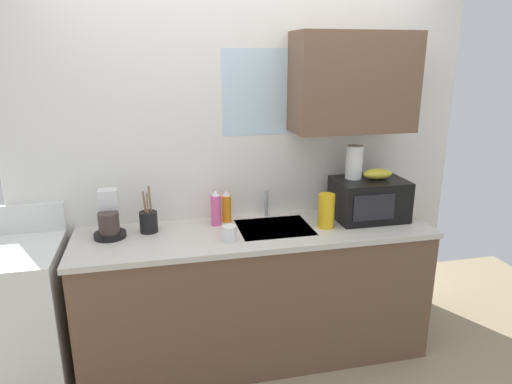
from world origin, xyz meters
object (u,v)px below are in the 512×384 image
object	(u,v)px
dish_soap_bottle_orange	(226,207)
microwave	(369,199)
mug_white	(229,234)
banana_bunch	(378,174)
coffee_maker	(109,219)
stove_range	(14,320)
utensil_crock	(149,221)
paper_towel_roll	(354,162)
dish_soap_bottle_pink	(216,209)
cereal_canister	(326,211)

from	to	relation	value
dish_soap_bottle_orange	microwave	bearing A→B (deg)	-9.02
mug_white	banana_bunch	bearing A→B (deg)	10.45
banana_bunch	coffee_maker	distance (m)	1.73
stove_range	utensil_crock	world-z (taller)	utensil_crock
paper_towel_roll	dish_soap_bottle_pink	world-z (taller)	paper_towel_roll
paper_towel_roll	cereal_canister	distance (m)	0.39
microwave	utensil_crock	world-z (taller)	utensil_crock
dish_soap_bottle_pink	utensil_crock	world-z (taller)	utensil_crock
banana_bunch	microwave	bearing A→B (deg)	-178.23
dish_soap_bottle_pink	coffee_maker	bearing A→B (deg)	-176.37
stove_range	banana_bunch	world-z (taller)	banana_bunch
stove_range	coffee_maker	bearing A→B (deg)	10.24
coffee_maker	dish_soap_bottle_pink	size ratio (longest dim) A/B	1.20
paper_towel_roll	mug_white	size ratio (longest dim) A/B	2.32
banana_bunch	utensil_crock	xyz separation A→B (m)	(-1.49, 0.07, -0.23)
coffee_maker	dish_soap_bottle_pink	xyz separation A→B (m)	(0.66, 0.04, 0.00)
utensil_crock	dish_soap_bottle_pink	bearing A→B (deg)	4.04
coffee_maker	cereal_canister	bearing A→B (deg)	-6.78
paper_towel_roll	banana_bunch	bearing A→B (deg)	-18.43
paper_towel_roll	dish_soap_bottle_orange	distance (m)	0.89
stove_range	cereal_canister	world-z (taller)	cereal_canister
coffee_maker	dish_soap_bottle_pink	world-z (taller)	coffee_maker
stove_range	paper_towel_roll	world-z (taller)	paper_towel_roll
coffee_maker	cereal_canister	size ratio (longest dim) A/B	1.27
dish_soap_bottle_orange	mug_white	size ratio (longest dim) A/B	2.23
dish_soap_bottle_orange	utensil_crock	bearing A→B (deg)	-171.20
paper_towel_roll	dish_soap_bottle_orange	world-z (taller)	paper_towel_roll
stove_range	banana_bunch	size ratio (longest dim) A/B	5.40
banana_bunch	dish_soap_bottle_orange	distance (m)	1.02
microwave	utensil_crock	size ratio (longest dim) A/B	1.58
cereal_canister	utensil_crock	bearing A→B (deg)	171.23
coffee_maker	banana_bunch	bearing A→B (deg)	-1.94
dish_soap_bottle_pink	mug_white	world-z (taller)	dish_soap_bottle_pink
cereal_canister	utensil_crock	size ratio (longest dim) A/B	0.76
paper_towel_roll	coffee_maker	bearing A→B (deg)	179.70
mug_white	utensil_crock	size ratio (longest dim) A/B	0.33
microwave	mug_white	bearing A→B (deg)	-169.11
dish_soap_bottle_pink	utensil_crock	bearing A→B (deg)	-175.96
microwave	dish_soap_bottle_pink	world-z (taller)	microwave
stove_range	cereal_canister	distance (m)	1.99
dish_soap_bottle_pink	cereal_canister	size ratio (longest dim) A/B	1.06
banana_bunch	dish_soap_bottle_pink	xyz separation A→B (m)	(-1.07, 0.10, -0.20)
banana_bunch	cereal_canister	bearing A→B (deg)	-165.62
microwave	mug_white	distance (m)	1.00
banana_bunch	paper_towel_roll	xyz separation A→B (m)	(-0.15, 0.05, 0.08)
microwave	banana_bunch	size ratio (longest dim) A/B	2.30
stove_range	dish_soap_bottle_pink	xyz separation A→B (m)	(1.24, 0.15, 0.55)
dish_soap_bottle_orange	cereal_canister	distance (m)	0.65
dish_soap_bottle_orange	coffee_maker	bearing A→B (deg)	-173.05
banana_bunch	dish_soap_bottle_pink	bearing A→B (deg)	174.64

